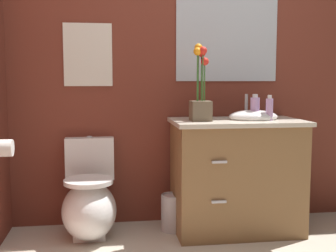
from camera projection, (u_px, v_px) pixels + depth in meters
wall_back at (214, 62)px, 3.37m from camera, size 4.23×0.05×2.50m
toilet at (89, 203)px, 3.05m from camera, size 0.38×0.59×0.69m
vanity_cabinet at (236, 174)px, 3.15m from camera, size 0.94×0.56×1.00m
flower_vase at (201, 96)px, 3.01m from camera, size 0.14×0.14×0.54m
soap_bottle at (269, 109)px, 3.05m from camera, size 0.05×0.05×0.18m
lotion_bottle at (255, 108)px, 3.09m from camera, size 0.07×0.07×0.18m
trash_bin at (173, 212)px, 3.18m from camera, size 0.18×0.18×0.27m
wall_poster at (88, 55)px, 3.20m from camera, size 0.36×0.01×0.46m
wall_mirror at (227, 36)px, 3.33m from camera, size 0.80×0.01×0.70m
toilet_paper_roll at (4, 148)px, 2.74m from camera, size 0.11×0.11×0.11m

